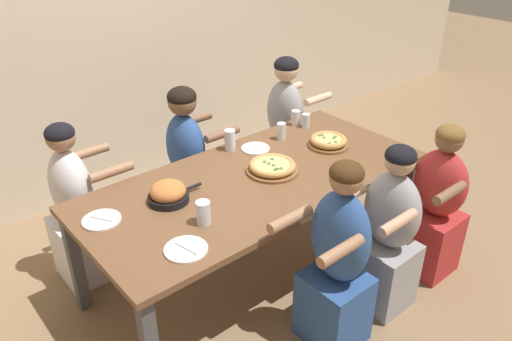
{
  "coord_description": "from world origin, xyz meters",
  "views": [
    {
      "loc": [
        -1.75,
        -2.06,
        2.3
      ],
      "look_at": [
        0.0,
        0.0,
        0.8
      ],
      "focal_mm": 35.0,
      "sensor_mm": 36.0,
      "label": 1
    }
  ],
  "objects_px": {
    "skillet_bowl": "(168,193)",
    "diner_near_midright": "(388,237)",
    "diner_far_center": "(188,167)",
    "diner_far_right": "(285,130)",
    "pizza_board_main": "(328,141)",
    "drinking_glass_d": "(281,132)",
    "empty_plate_b": "(255,148)",
    "empty_plate_d": "(345,171)",
    "diner_far_left": "(77,212)",
    "drinking_glass_a": "(203,214)",
    "diner_near_right": "(435,208)",
    "drinking_glass_b": "(296,119)",
    "pizza_board_second": "(272,167)",
    "empty_plate_c": "(186,249)",
    "drinking_glass_c": "(230,140)",
    "drinking_glass_e": "(306,121)",
    "empty_plate_a": "(102,220)",
    "diner_near_center": "(337,266)"
  },
  "relations": [
    {
      "from": "pizza_board_second",
      "to": "diner_near_midright",
      "type": "relative_size",
      "value": 0.3
    },
    {
      "from": "skillet_bowl",
      "to": "empty_plate_c",
      "type": "xyz_separation_m",
      "value": [
        -0.18,
        -0.45,
        -0.05
      ]
    },
    {
      "from": "drinking_glass_d",
      "to": "diner_far_left",
      "type": "relative_size",
      "value": 0.11
    },
    {
      "from": "drinking_glass_a",
      "to": "drinking_glass_b",
      "type": "xyz_separation_m",
      "value": [
        1.29,
        0.62,
        -0.01
      ]
    },
    {
      "from": "skillet_bowl",
      "to": "drinking_glass_d",
      "type": "relative_size",
      "value": 2.74
    },
    {
      "from": "skillet_bowl",
      "to": "diner_far_left",
      "type": "distance_m",
      "value": 0.76
    },
    {
      "from": "pizza_board_main",
      "to": "drinking_glass_d",
      "type": "height_order",
      "value": "drinking_glass_d"
    },
    {
      "from": "empty_plate_b",
      "to": "drinking_glass_c",
      "type": "relative_size",
      "value": 1.34
    },
    {
      "from": "pizza_board_main",
      "to": "empty_plate_b",
      "type": "height_order",
      "value": "pizza_board_main"
    },
    {
      "from": "drinking_glass_c",
      "to": "diner_near_right",
      "type": "distance_m",
      "value": 1.44
    },
    {
      "from": "pizza_board_second",
      "to": "empty_plate_d",
      "type": "xyz_separation_m",
      "value": [
        0.34,
        -0.31,
        -0.03
      ]
    },
    {
      "from": "skillet_bowl",
      "to": "drinking_glass_b",
      "type": "distance_m",
      "value": 1.35
    },
    {
      "from": "empty_plate_c",
      "to": "diner_far_left",
      "type": "bearing_deg",
      "value": 98.6
    },
    {
      "from": "empty_plate_b",
      "to": "empty_plate_c",
      "type": "height_order",
      "value": "same"
    },
    {
      "from": "drinking_glass_b",
      "to": "diner_far_right",
      "type": "height_order",
      "value": "diner_far_right"
    },
    {
      "from": "drinking_glass_e",
      "to": "diner_far_center",
      "type": "bearing_deg",
      "value": 155.32
    },
    {
      "from": "empty_plate_d",
      "to": "drinking_glass_d",
      "type": "bearing_deg",
      "value": 87.79
    },
    {
      "from": "diner_near_right",
      "to": "empty_plate_a",
      "type": "bearing_deg",
      "value": 64.11
    },
    {
      "from": "empty_plate_a",
      "to": "diner_far_right",
      "type": "bearing_deg",
      "value": 16.19
    },
    {
      "from": "empty_plate_c",
      "to": "drinking_glass_c",
      "type": "xyz_separation_m",
      "value": [
        0.85,
        0.74,
        0.07
      ]
    },
    {
      "from": "pizza_board_main",
      "to": "empty_plate_c",
      "type": "bearing_deg",
      "value": -166.43
    },
    {
      "from": "drinking_glass_a",
      "to": "diner_far_center",
      "type": "height_order",
      "value": "diner_far_center"
    },
    {
      "from": "pizza_board_second",
      "to": "drinking_glass_b",
      "type": "relative_size",
      "value": 2.91
    },
    {
      "from": "empty_plate_a",
      "to": "diner_near_right",
      "type": "relative_size",
      "value": 0.19
    },
    {
      "from": "diner_far_center",
      "to": "diner_near_center",
      "type": "relative_size",
      "value": 0.99
    },
    {
      "from": "empty_plate_c",
      "to": "drinking_glass_c",
      "type": "relative_size",
      "value": 1.49
    },
    {
      "from": "empty_plate_b",
      "to": "drinking_glass_e",
      "type": "distance_m",
      "value": 0.54
    },
    {
      "from": "drinking_glass_d",
      "to": "drinking_glass_e",
      "type": "xyz_separation_m",
      "value": [
        0.29,
        0.04,
        -0.0
      ]
    },
    {
      "from": "empty_plate_a",
      "to": "diner_far_right",
      "type": "relative_size",
      "value": 0.18
    },
    {
      "from": "skillet_bowl",
      "to": "diner_near_midright",
      "type": "height_order",
      "value": "diner_near_midright"
    },
    {
      "from": "pizza_board_main",
      "to": "diner_far_left",
      "type": "distance_m",
      "value": 1.75
    },
    {
      "from": "skillet_bowl",
      "to": "empty_plate_a",
      "type": "bearing_deg",
      "value": 170.77
    },
    {
      "from": "pizza_board_second",
      "to": "diner_near_midright",
      "type": "xyz_separation_m",
      "value": [
        0.29,
        -0.72,
        -0.28
      ]
    },
    {
      "from": "drinking_glass_b",
      "to": "drinking_glass_c",
      "type": "relative_size",
      "value": 0.78
    },
    {
      "from": "pizza_board_second",
      "to": "empty_plate_d",
      "type": "relative_size",
      "value": 1.81
    },
    {
      "from": "empty_plate_b",
      "to": "diner_far_left",
      "type": "height_order",
      "value": "diner_far_left"
    },
    {
      "from": "drinking_glass_e",
      "to": "diner_far_center",
      "type": "distance_m",
      "value": 0.95
    },
    {
      "from": "pizza_board_second",
      "to": "drinking_glass_e",
      "type": "xyz_separation_m",
      "value": [
        0.66,
        0.35,
        0.02
      ]
    },
    {
      "from": "empty_plate_c",
      "to": "empty_plate_d",
      "type": "height_order",
      "value": "same"
    },
    {
      "from": "pizza_board_main",
      "to": "skillet_bowl",
      "type": "relative_size",
      "value": 0.85
    },
    {
      "from": "drinking_glass_a",
      "to": "diner_near_right",
      "type": "height_order",
      "value": "diner_near_right"
    },
    {
      "from": "drinking_glass_b",
      "to": "drinking_glass_c",
      "type": "distance_m",
      "value": 0.64
    },
    {
      "from": "drinking_glass_a",
      "to": "drinking_glass_e",
      "type": "xyz_separation_m",
      "value": [
        1.32,
        0.54,
        -0.01
      ]
    },
    {
      "from": "empty_plate_b",
      "to": "drinking_glass_a",
      "type": "xyz_separation_m",
      "value": [
        -0.79,
        -0.5,
        0.05
      ]
    },
    {
      "from": "pizza_board_main",
      "to": "diner_near_right",
      "type": "relative_size",
      "value": 0.27
    },
    {
      "from": "empty_plate_a",
      "to": "empty_plate_b",
      "type": "relative_size",
      "value": 1.06
    },
    {
      "from": "pizza_board_second",
      "to": "drinking_glass_a",
      "type": "xyz_separation_m",
      "value": [
        -0.66,
        -0.19,
        0.03
      ]
    },
    {
      "from": "diner_far_center",
      "to": "diner_far_right",
      "type": "relative_size",
      "value": 0.98
    },
    {
      "from": "diner_near_right",
      "to": "skillet_bowl",
      "type": "bearing_deg",
      "value": 60.36
    },
    {
      "from": "empty_plate_d",
      "to": "skillet_bowl",
      "type": "bearing_deg",
      "value": 157.41
    }
  ]
}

